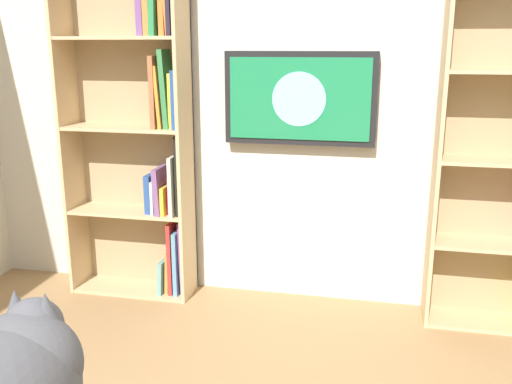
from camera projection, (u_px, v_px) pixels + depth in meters
The scene contains 3 objects.
wall_back at pixel (313, 89), 3.42m from camera, with size 4.52×0.06×2.70m, color beige.
bookshelf_right at pixel (142, 129), 3.55m from camera, with size 0.80×0.28×2.20m.
wall_mounted_tv at pixel (300, 99), 3.37m from camera, with size 0.91×0.07×0.55m.
Camera 1 is at (-0.40, 1.23, 1.61)m, focal length 39.56 mm.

